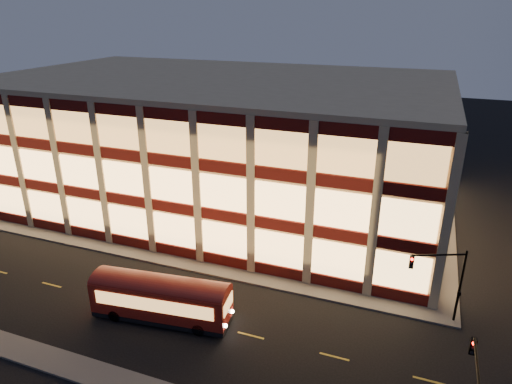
% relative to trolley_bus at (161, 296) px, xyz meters
% --- Properties ---
extents(ground, '(200.00, 200.00, 0.00)m').
position_rel_trolley_bus_xyz_m(ground, '(-3.10, 6.50, -1.94)').
color(ground, black).
rests_on(ground, ground).
extents(sidewalk_office_south, '(54.00, 2.00, 0.15)m').
position_rel_trolley_bus_xyz_m(sidewalk_office_south, '(-6.10, 7.50, -1.86)').
color(sidewalk_office_south, '#514F4C').
rests_on(sidewalk_office_south, ground).
extents(sidewalk_office_east, '(2.00, 30.00, 0.15)m').
position_rel_trolley_bus_xyz_m(sidewalk_office_east, '(19.90, 23.50, -1.86)').
color(sidewalk_office_east, '#514F4C').
rests_on(sidewalk_office_east, ground).
extents(sidewalk_near, '(100.00, 2.00, 0.15)m').
position_rel_trolley_bus_xyz_m(sidewalk_near, '(-3.10, -6.50, -1.86)').
color(sidewalk_near, '#514F4C').
rests_on(sidewalk_near, ground).
extents(office_building, '(50.45, 30.45, 14.50)m').
position_rel_trolley_bus_xyz_m(office_building, '(-6.02, 23.42, 5.31)').
color(office_building, tan).
rests_on(office_building, ground).
extents(traffic_signal_far, '(3.79, 1.87, 6.00)m').
position_rel_trolley_bus_xyz_m(traffic_signal_far, '(19.11, 6.74, 2.18)').
color(traffic_signal_far, black).
rests_on(traffic_signal_far, ground).
extents(trolley_bus, '(10.54, 3.78, 3.49)m').
position_rel_trolley_bus_xyz_m(trolley_bus, '(0.00, 0.00, 0.00)').
color(trolley_bus, maroon).
rests_on(trolley_bus, ground).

